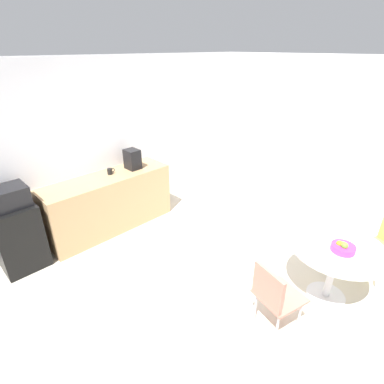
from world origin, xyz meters
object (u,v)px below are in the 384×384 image
Objects in this scene: round_table at (335,258)px; coffee_maker at (132,159)px; microwave at (6,198)px; chair_coral at (274,293)px; fruit_bowl at (343,247)px; mini_fridge at (18,237)px; mug_white at (110,171)px.

coffee_maker is at bearing 98.84° from round_table.
microwave is 0.58× the size of chair_coral.
mini_fridge is at bearing 125.61° from fruit_bowl.
mini_fridge is 6.97× the size of mug_white.
mug_white is (1.47, 0.05, 0.50)m from mini_fridge.
microwave reaches higher than mini_fridge.
coffee_maker is (1.86, 0.00, 0.61)m from mini_fridge.
mug_white is (1.47, 0.05, -0.08)m from microwave.
chair_coral is 0.93m from fruit_bowl.
chair_coral is at bearing 165.89° from round_table.
chair_coral is at bearing 161.51° from fruit_bowl.
mug_white is (-0.84, 3.27, 0.17)m from fruit_bowl.
microwave is (0.00, 0.00, 0.58)m from mini_fridge.
fruit_bowl is at bearing -18.49° from chair_coral.
mini_fridge reaches higher than fruit_bowl.
fruit_bowl is at bearing -82.16° from coffee_maker.
chair_coral is at bearing -97.92° from coffee_maker.
round_table is 3.19× the size of coffee_maker.
mini_fridge is 1.55m from mug_white.
mug_white reaches higher than fruit_bowl.
fruit_bowl is (-0.05, -0.06, 0.20)m from round_table.
round_table is at bearing -74.51° from mug_white.
microwave is at bearing 125.61° from fruit_bowl.
mini_fridge is 0.58m from microwave.
microwave is 1.50× the size of coffee_maker.
mini_fridge is 3.97m from fruit_bowl.
microwave reaches higher than fruit_bowl.
mug_white is at bearing 104.43° from fruit_bowl.
coffee_maker is at bearing 0.00° from microwave.
microwave is at bearing -178.16° from mug_white.
fruit_bowl is 3.26m from coffee_maker.
fruit_bowl is at bearing -54.39° from mini_fridge.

